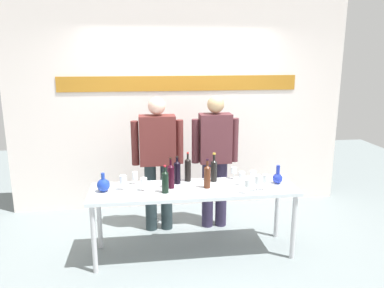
% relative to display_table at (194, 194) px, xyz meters
% --- Properties ---
extents(ground_plane, '(10.00, 10.00, 0.00)m').
position_rel_display_table_xyz_m(ground_plane, '(0.00, 0.00, -0.68)').
color(ground_plane, gray).
extents(back_wall, '(4.59, 0.11, 3.00)m').
position_rel_display_table_xyz_m(back_wall, '(0.00, 1.42, 0.82)').
color(back_wall, white).
rests_on(back_wall, ground).
extents(display_table, '(2.16, 0.59, 0.75)m').
position_rel_display_table_xyz_m(display_table, '(0.00, 0.00, 0.00)').
color(display_table, silver).
rests_on(display_table, ground).
extents(decanter_blue_left, '(0.13, 0.13, 0.20)m').
position_rel_display_table_xyz_m(decanter_blue_left, '(-0.93, 0.02, 0.14)').
color(decanter_blue_left, '#1C38A0').
rests_on(decanter_blue_left, display_table).
extents(decanter_blue_right, '(0.11, 0.11, 0.20)m').
position_rel_display_table_xyz_m(decanter_blue_right, '(0.92, 0.02, 0.13)').
color(decanter_blue_right, '#1E2FA1').
rests_on(decanter_blue_right, display_table).
extents(presenter_left, '(0.61, 0.22, 1.64)m').
position_rel_display_table_xyz_m(presenter_left, '(-0.35, 0.64, 0.25)').
color(presenter_left, '#253336').
rests_on(presenter_left, ground).
extents(presenter_right, '(0.57, 0.22, 1.64)m').
position_rel_display_table_xyz_m(presenter_right, '(0.35, 0.64, 0.24)').
color(presenter_right, '#2E2741').
rests_on(presenter_right, ground).
extents(wine_bottle_0, '(0.08, 0.08, 0.33)m').
position_rel_display_table_xyz_m(wine_bottle_0, '(-0.24, 0.03, 0.20)').
color(wine_bottle_0, black).
rests_on(wine_bottle_0, display_table).
extents(wine_bottle_1, '(0.07, 0.07, 0.31)m').
position_rel_display_table_xyz_m(wine_bottle_1, '(-0.16, 0.16, 0.20)').
color(wine_bottle_1, black).
rests_on(wine_bottle_1, display_table).
extents(wine_bottle_2, '(0.07, 0.07, 0.31)m').
position_rel_display_table_xyz_m(wine_bottle_2, '(0.14, -0.01, 0.20)').
color(wine_bottle_2, '#4F2514').
rests_on(wine_bottle_2, display_table).
extents(wine_bottle_3, '(0.07, 0.07, 0.29)m').
position_rel_display_table_xyz_m(wine_bottle_3, '(-0.31, -0.10, 0.19)').
color(wine_bottle_3, black).
rests_on(wine_bottle_3, display_table).
extents(wine_bottle_4, '(0.07, 0.07, 0.32)m').
position_rel_display_table_xyz_m(wine_bottle_4, '(0.25, 0.18, 0.20)').
color(wine_bottle_4, black).
rests_on(wine_bottle_4, display_table).
extents(wine_bottle_5, '(0.07, 0.07, 0.33)m').
position_rel_display_table_xyz_m(wine_bottle_5, '(-0.04, 0.23, 0.20)').
color(wine_bottle_5, black).
rests_on(wine_bottle_5, display_table).
extents(wine_glass_left_0, '(0.07, 0.07, 0.16)m').
position_rel_display_table_xyz_m(wine_glass_left_0, '(-0.73, 0.03, 0.18)').
color(wine_glass_left_0, white).
rests_on(wine_glass_left_0, display_table).
extents(wine_glass_left_1, '(0.07, 0.07, 0.14)m').
position_rel_display_table_xyz_m(wine_glass_left_1, '(-0.52, -0.02, 0.17)').
color(wine_glass_left_1, white).
rests_on(wine_glass_left_1, display_table).
extents(wine_glass_left_2, '(0.06, 0.06, 0.14)m').
position_rel_display_table_xyz_m(wine_glass_left_2, '(-0.61, 0.19, 0.16)').
color(wine_glass_left_2, white).
rests_on(wine_glass_left_2, display_table).
extents(wine_glass_right_0, '(0.06, 0.06, 0.17)m').
position_rel_display_table_xyz_m(wine_glass_right_0, '(0.72, -0.16, 0.19)').
color(wine_glass_right_0, white).
rests_on(wine_glass_right_0, display_table).
extents(wine_glass_right_1, '(0.07, 0.07, 0.17)m').
position_rel_display_table_xyz_m(wine_glass_right_1, '(0.63, -0.18, 0.19)').
color(wine_glass_right_1, white).
rests_on(wine_glass_right_1, display_table).
extents(wine_glass_right_2, '(0.06, 0.06, 0.15)m').
position_rel_display_table_xyz_m(wine_glass_right_2, '(0.51, -0.24, 0.17)').
color(wine_glass_right_2, white).
rests_on(wine_glass_right_2, display_table).
extents(wine_glass_right_3, '(0.06, 0.06, 0.14)m').
position_rel_display_table_xyz_m(wine_glass_right_3, '(0.48, 0.23, 0.16)').
color(wine_glass_right_3, white).
rests_on(wine_glass_right_3, display_table).
extents(wine_glass_right_4, '(0.07, 0.07, 0.15)m').
position_rel_display_table_xyz_m(wine_glass_right_4, '(0.65, 0.04, 0.17)').
color(wine_glass_right_4, white).
rests_on(wine_glass_right_4, display_table).
extents(wine_glass_right_5, '(0.07, 0.07, 0.15)m').
position_rel_display_table_xyz_m(wine_glass_right_5, '(0.52, 0.01, 0.17)').
color(wine_glass_right_5, white).
rests_on(wine_glass_right_5, display_table).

